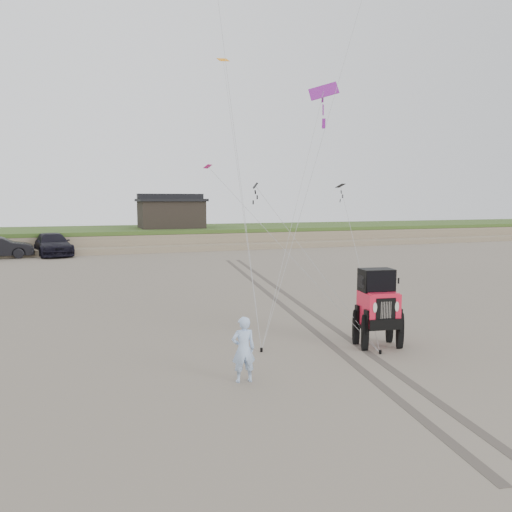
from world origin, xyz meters
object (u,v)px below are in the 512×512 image
(truck_c, at_px, (52,244))
(jeep, at_px, (378,316))
(cabin, at_px, (171,212))
(man, at_px, (243,349))

(truck_c, height_order, jeep, jeep)
(jeep, bearing_deg, truck_c, 117.11)
(cabin, xyz_separation_m, truck_c, (-10.68, -6.10, -2.35))
(cabin, bearing_deg, jeep, -90.23)
(truck_c, xyz_separation_m, man, (5.77, -32.06, -0.07))
(truck_c, bearing_deg, cabin, 17.93)
(man, bearing_deg, cabin, -94.10)
(cabin, height_order, man, cabin)
(cabin, distance_m, man, 38.55)
(cabin, height_order, jeep, cabin)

